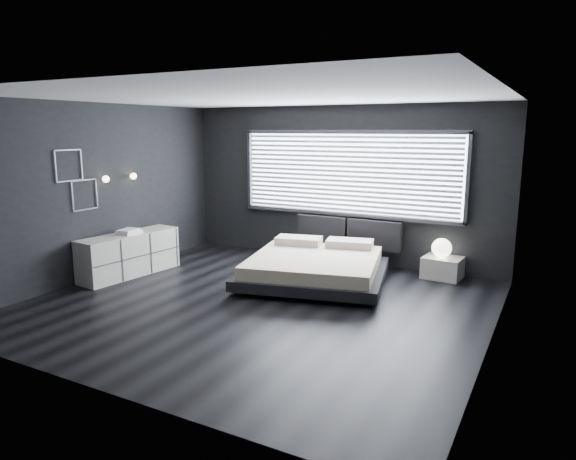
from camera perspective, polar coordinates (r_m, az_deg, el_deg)
The scene contains 12 objects.
room at distance 6.87m, azimuth -3.36°, elevation 2.88°, with size 6.04×6.00×2.80m.
window at distance 9.16m, azimuth 6.63°, elevation 6.23°, with size 4.14×0.09×1.52m.
headboard at distance 9.24m, azimuth 6.62°, elevation -0.25°, with size 1.96×0.16×0.52m.
sconce_near at distance 8.74m, azimuth -19.60°, elevation 5.35°, with size 0.18×0.11×0.11m.
sconce_far at distance 9.15m, azimuth -16.82°, elevation 5.76°, with size 0.18×0.11×0.11m.
wall_art_upper at distance 8.40m, azimuth -23.17°, elevation 6.61°, with size 0.01×0.48×0.48m.
wall_art_lower at distance 8.60m, azimuth -21.64°, elevation 3.65°, with size 0.01×0.48×0.48m.
bed at distance 8.12m, azimuth 3.01°, elevation -4.04°, with size 2.58×2.50×0.56m.
nightstand at distance 8.73m, azimuth 16.79°, elevation -4.02°, with size 0.60×0.50×0.35m, color silver.
orb_lamp at distance 8.63m, azimuth 16.70°, elevation -1.92°, with size 0.31×0.31×0.31m, color white.
dresser at distance 8.89m, azimuth -17.18°, elevation -2.59°, with size 0.68×1.79×0.70m.
book_stack at distance 8.82m, azimuth -17.28°, elevation -0.15°, with size 0.30×0.39×0.08m.
Camera 1 is at (3.57, -5.79, 2.39)m, focal length 32.00 mm.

